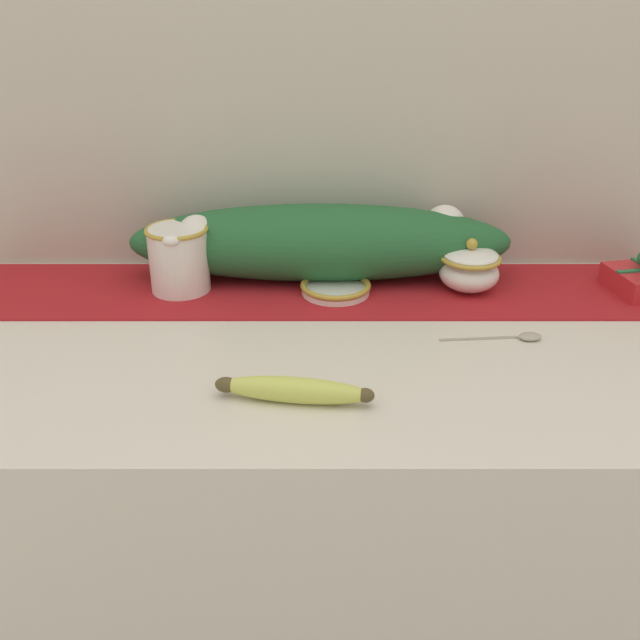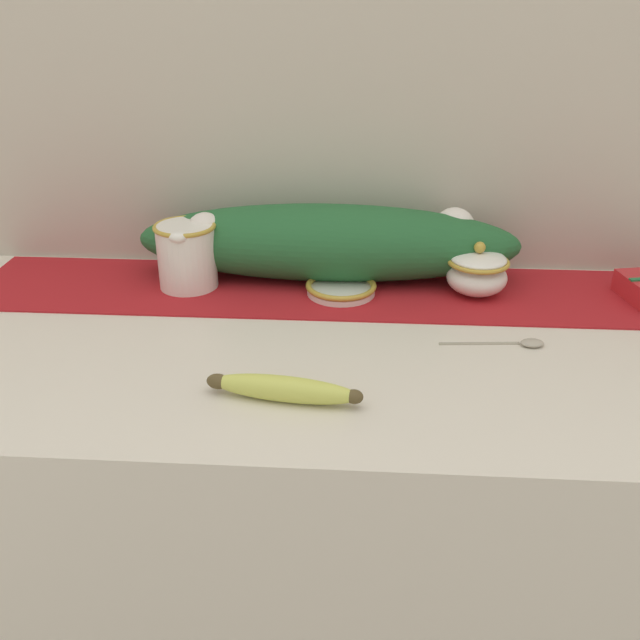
% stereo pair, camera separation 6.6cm
% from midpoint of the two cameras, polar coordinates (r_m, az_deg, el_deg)
% --- Properties ---
extents(countertop, '(1.37, 0.64, 0.88)m').
position_cam_midpoint_polar(countertop, '(1.36, -1.65, -18.15)').
color(countertop, beige).
rests_on(countertop, ground_plane).
extents(back_wall, '(2.17, 0.04, 2.40)m').
position_cam_midpoint_polar(back_wall, '(1.33, -1.74, 17.95)').
color(back_wall, '#B7AD99').
rests_on(back_wall, ground_plane).
extents(table_runner, '(1.26, 0.25, 0.00)m').
position_cam_midpoint_polar(table_runner, '(1.27, -1.71, 2.38)').
color(table_runner, '#A8191E').
rests_on(table_runner, countertop).
extents(cream_pitcher, '(0.11, 0.13, 0.12)m').
position_cam_midpoint_polar(cream_pitcher, '(1.28, -12.91, 4.94)').
color(cream_pitcher, white).
rests_on(cream_pitcher, countertop).
extents(sugar_bowl, '(0.11, 0.11, 0.10)m').
position_cam_midpoint_polar(sugar_bowl, '(1.27, 10.20, 4.12)').
color(sugar_bowl, white).
rests_on(sugar_bowl, countertop).
extents(small_dish, '(0.12, 0.12, 0.02)m').
position_cam_midpoint_polar(small_dish, '(1.25, -0.48, 2.59)').
color(small_dish, white).
rests_on(small_dish, countertop).
extents(banana, '(0.21, 0.06, 0.04)m').
position_cam_midpoint_polar(banana, '(0.94, -4.36, -5.64)').
color(banana, '#CCD156').
rests_on(banana, countertop).
extents(spoon, '(0.16, 0.03, 0.01)m').
position_cam_midpoint_polar(spoon, '(1.14, 14.04, -1.26)').
color(spoon, '#A89E89').
rests_on(spoon, countertop).
extents(poinsettia_garland, '(0.69, 0.15, 0.14)m').
position_cam_midpoint_polar(poinsettia_garland, '(1.29, -1.59, 6.26)').
color(poinsettia_garland, '#235B2D').
rests_on(poinsettia_garland, countertop).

